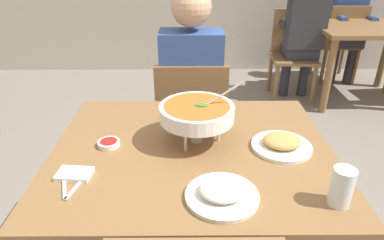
{
  "coord_description": "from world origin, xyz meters",
  "views": [
    {
      "loc": [
        -0.01,
        -1.17,
        1.5
      ],
      "look_at": [
        0.0,
        0.15,
        0.82
      ],
      "focal_mm": 32.15,
      "sensor_mm": 36.0,
      "label": 1
    }
  ],
  "objects": [
    {
      "name": "dining_table_far",
      "position": [
        1.75,
        2.25,
        0.63
      ],
      "size": [
        1.0,
        0.8,
        0.77
      ],
      "color": "brown",
      "rests_on": "ground_plane"
    },
    {
      "name": "rice_plate",
      "position": [
        0.09,
        -0.3,
        0.79
      ],
      "size": [
        0.24,
        0.24,
        0.06
      ],
      "color": "white",
      "rests_on": "dining_table_main"
    },
    {
      "name": "patron_bg_left",
      "position": [
        1.12,
        2.26,
        0.75
      ],
      "size": [
        0.4,
        0.45,
        1.31
      ],
      "color": "#2D2D38",
      "rests_on": "ground_plane"
    },
    {
      "name": "spoon_utensil",
      "position": [
        -0.39,
        -0.23,
        0.78
      ],
      "size": [
        0.05,
        0.17,
        0.01
      ],
      "primitive_type": "cube",
      "rotation": [
        0.0,
        0.0,
        -0.24
      ],
      "color": "silver",
      "rests_on": "dining_table_main"
    },
    {
      "name": "appetizer_plate",
      "position": [
        0.36,
        0.0,
        0.79
      ],
      "size": [
        0.24,
        0.24,
        0.06
      ],
      "color": "white",
      "rests_on": "dining_table_main"
    },
    {
      "name": "diner_main",
      "position": [
        0.0,
        0.78,
        0.75
      ],
      "size": [
        0.4,
        0.45,
        1.31
      ],
      "color": "#2D2D38",
      "rests_on": "ground_plane"
    },
    {
      "name": "chair_diner_main",
      "position": [
        -0.0,
        0.75,
        0.51
      ],
      "size": [
        0.44,
        0.44,
        0.9
      ],
      "color": "brown",
      "rests_on": "ground_plane"
    },
    {
      "name": "fork_utensil",
      "position": [
        -0.44,
        -0.23,
        0.78
      ],
      "size": [
        0.07,
        0.16,
        0.01
      ],
      "primitive_type": "cube",
      "rotation": [
        0.0,
        0.0,
        0.33
      ],
      "color": "silver",
      "rests_on": "dining_table_main"
    },
    {
      "name": "chair_bg_middle",
      "position": [
        1.74,
        2.75,
        0.51
      ],
      "size": [
        0.45,
        0.45,
        0.9
      ],
      "color": "brown",
      "rests_on": "ground_plane"
    },
    {
      "name": "patron_bg_middle",
      "position": [
        1.78,
        2.79,
        0.75
      ],
      "size": [
        0.4,
        0.45,
        1.31
      ],
      "color": "#2D2D38",
      "rests_on": "ground_plane"
    },
    {
      "name": "curry_bowl",
      "position": [
        0.02,
        0.06,
        0.9
      ],
      "size": [
        0.33,
        0.3,
        0.26
      ],
      "color": "silver",
      "rests_on": "dining_table_main"
    },
    {
      "name": "drink_glass",
      "position": [
        0.46,
        -0.33,
        0.83
      ],
      "size": [
        0.07,
        0.07,
        0.13
      ],
      "color": "silver",
      "rests_on": "dining_table_main"
    },
    {
      "name": "napkin_folded",
      "position": [
        -0.42,
        -0.18,
        0.78
      ],
      "size": [
        0.13,
        0.09,
        0.02
      ],
      "primitive_type": "cube",
      "rotation": [
        0.0,
        0.0,
        -0.1
      ],
      "color": "white",
      "rests_on": "dining_table_main"
    },
    {
      "name": "chair_bg_left",
      "position": [
        1.07,
        2.37,
        0.51
      ],
      "size": [
        0.46,
        0.46,
        0.9
      ],
      "color": "brown",
      "rests_on": "ground_plane"
    },
    {
      "name": "sauce_dish",
      "position": [
        -0.34,
        0.02,
        0.78
      ],
      "size": [
        0.09,
        0.09,
        0.02
      ],
      "color": "white",
      "rests_on": "dining_table_main"
    },
    {
      "name": "dining_table_main",
      "position": [
        0.0,
        0.0,
        0.65
      ],
      "size": [
        1.11,
        0.92,
        0.77
      ],
      "color": "brown",
      "rests_on": "ground_plane"
    }
  ]
}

